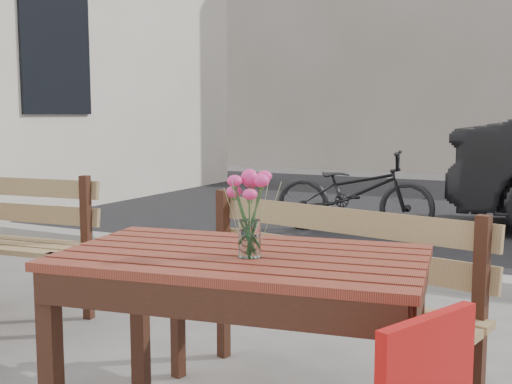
% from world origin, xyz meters
% --- Properties ---
extents(street, '(30.00, 8.12, 0.12)m').
position_xyz_m(street, '(0.00, 5.06, 0.03)').
color(street, black).
rests_on(street, ground).
extents(main_table, '(1.40, 0.95, 0.80)m').
position_xyz_m(main_table, '(0.08, 0.16, 0.67)').
color(main_table, maroon).
rests_on(main_table, ground).
extents(main_bench, '(1.55, 0.73, 0.93)m').
position_xyz_m(main_bench, '(0.14, 0.83, 0.56)').
color(main_bench, '#967A4D').
rests_on(main_bench, ground).
extents(main_vase, '(0.17, 0.17, 0.31)m').
position_xyz_m(main_vase, '(0.13, 0.12, 0.99)').
color(main_vase, white).
rests_on(main_vase, main_table).
extents(bicycle, '(1.81, 0.88, 0.91)m').
position_xyz_m(bicycle, '(-1.06, 4.88, 0.45)').
color(bicycle, black).
rests_on(bicycle, ground).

